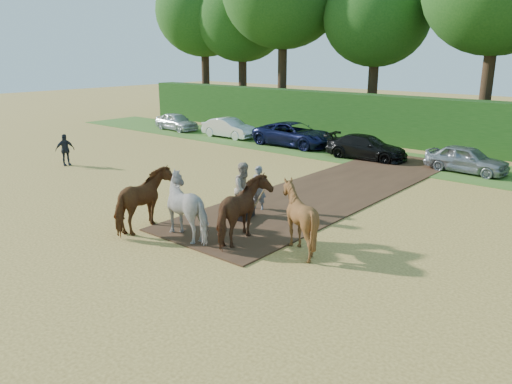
% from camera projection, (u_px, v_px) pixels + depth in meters
% --- Properties ---
extents(ground, '(120.00, 120.00, 0.00)m').
position_uv_depth(ground, '(189.00, 224.00, 16.92)').
color(ground, gold).
rests_on(ground, ground).
extents(earth_strip, '(4.50, 17.00, 0.05)m').
position_uv_depth(earth_strip, '(336.00, 189.00, 21.14)').
color(earth_strip, '#472D1C').
rests_on(earth_strip, ground).
extents(grass_verge, '(50.00, 5.00, 0.03)m').
position_uv_depth(grass_verge, '(379.00, 158.00, 27.23)').
color(grass_verge, '#38601E').
rests_on(grass_verge, ground).
extents(hedgerow, '(46.00, 1.60, 3.00)m').
position_uv_depth(hedgerow, '(415.00, 122.00, 30.15)').
color(hedgerow, '#14380F').
rests_on(hedgerow, ground).
extents(spectator_near, '(0.88, 1.06, 1.95)m').
position_uv_depth(spectator_near, '(245.00, 189.00, 17.48)').
color(spectator_near, '#C1AF98').
rests_on(spectator_near, ground).
extents(spectator_far, '(0.60, 1.01, 1.62)m').
position_uv_depth(spectator_far, '(65.00, 150.00, 25.37)').
color(spectator_far, '#22262D').
rests_on(spectator_far, ground).
extents(plough_team, '(6.65, 5.54, 1.99)m').
position_uv_depth(plough_team, '(219.00, 208.00, 15.34)').
color(plough_team, brown).
rests_on(plough_team, ground).
extents(parked_cars, '(35.70, 2.86, 1.46)m').
position_uv_depth(parked_cars, '(385.00, 148.00, 26.63)').
color(parked_cars, '#BABEC2').
rests_on(parked_cars, ground).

